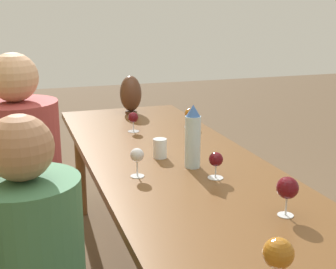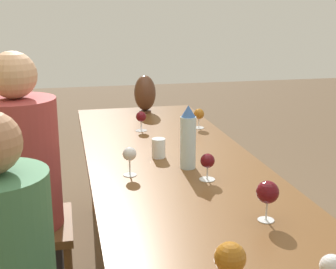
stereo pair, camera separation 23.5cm
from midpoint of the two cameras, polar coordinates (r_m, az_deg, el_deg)
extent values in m
cube|color=brown|center=(2.15, -0.98, -4.82)|extent=(2.81, 0.82, 0.04)
cylinder|color=brown|center=(3.54, -2.51, -3.09)|extent=(0.07, 0.07, 0.71)
cylinder|color=brown|center=(3.44, -12.57, -4.06)|extent=(0.07, 0.07, 0.71)
cylinder|color=silver|center=(2.14, -0.10, -0.96)|extent=(0.07, 0.07, 0.24)
cone|color=#33599E|center=(2.11, -0.10, 2.91)|extent=(0.07, 0.07, 0.05)
cylinder|color=silver|center=(2.30, -3.91, -1.73)|extent=(0.07, 0.07, 0.10)
cylinder|color=#4C2D1E|center=(3.30, -6.57, 2.72)|extent=(0.08, 0.08, 0.01)
ellipsoid|color=#4C2D1E|center=(3.28, -6.64, 4.96)|extent=(0.15, 0.15, 0.25)
cylinder|color=silver|center=(2.81, -6.63, 0.35)|extent=(0.07, 0.07, 0.00)
cylinder|color=silver|center=(2.80, -6.65, 0.96)|extent=(0.01, 0.01, 0.06)
sphere|color=#510C14|center=(2.79, -6.68, 2.06)|extent=(0.06, 0.06, 0.06)
cylinder|color=silver|center=(2.04, 2.53, -5.35)|extent=(0.07, 0.07, 0.00)
cylinder|color=silver|center=(2.03, 2.54, -4.56)|extent=(0.01, 0.01, 0.06)
sphere|color=#510C14|center=(2.01, 2.55, -3.09)|extent=(0.06, 0.06, 0.06)
sphere|color=#995B19|center=(1.23, 7.87, -14.28)|extent=(0.08, 0.08, 0.08)
cylinder|color=silver|center=(2.08, -7.01, -5.11)|extent=(0.06, 0.06, 0.00)
cylinder|color=silver|center=(2.06, -7.05, -4.16)|extent=(0.01, 0.01, 0.07)
sphere|color=silver|center=(2.04, -7.10, -2.54)|extent=(0.06, 0.06, 0.06)
cylinder|color=silver|center=(1.72, 10.32, -9.73)|extent=(0.06, 0.06, 0.00)
cylinder|color=silver|center=(1.70, 10.38, -8.63)|extent=(0.01, 0.01, 0.07)
sphere|color=#510C14|center=(1.68, 10.49, -6.48)|extent=(0.08, 0.08, 0.08)
cylinder|color=silver|center=(2.89, 0.35, 0.89)|extent=(0.07, 0.07, 0.00)
cylinder|color=silver|center=(2.88, 0.35, 1.48)|extent=(0.01, 0.01, 0.06)
sphere|color=#995B19|center=(2.87, 0.35, 2.58)|extent=(0.06, 0.06, 0.06)
cube|color=brown|center=(2.38, -19.60, -11.48)|extent=(0.44, 0.44, 0.04)
cylinder|color=brown|center=(2.65, -14.90, -13.76)|extent=(0.04, 0.04, 0.42)
cylinder|color=#3D704C|center=(1.54, -20.85, -14.75)|extent=(0.33, 0.33, 0.54)
sphere|color=#9E7051|center=(1.40, -22.26, -1.57)|extent=(0.19, 0.19, 0.19)
cylinder|color=#993838|center=(2.25, -20.34, -3.98)|extent=(0.36, 0.36, 0.62)
sphere|color=tan|center=(2.16, -21.36, 6.49)|extent=(0.21, 0.21, 0.21)
camera|label=1|loc=(0.12, -92.86, -0.78)|focal=50.00mm
camera|label=2|loc=(0.12, 87.14, 0.78)|focal=50.00mm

